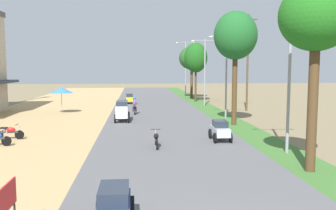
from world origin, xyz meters
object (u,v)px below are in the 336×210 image
Objects in this scene: median_tree_third at (196,58)px; utility_pole_near at (248,61)px; car_sedan_blue at (114,206)px; median_tree_fourth at (192,58)px; median_tree_nearest at (316,19)px; car_hatchback_yellow at (130,98)px; street_signboard at (7,201)px; streetlamp_mid at (226,70)px; median_tree_second at (236,37)px; streetlamp_farthest at (186,65)px; car_van_white at (122,110)px; motorbike_ahead_second at (156,138)px; streetlamp_near at (290,63)px; motorbike_ahead_third at (135,106)px; parked_motorbike_third at (9,132)px; streetlamp_far at (205,68)px; vendor_umbrella at (61,90)px; car_hatchback_silver at (220,130)px.

utility_pole_near is (3.69, -9.85, -0.59)m from median_tree_third.
car_sedan_blue is at bearing -114.44° from utility_pole_near.
median_tree_fourth is 42.78m from car_sedan_blue.
median_tree_nearest is 30.94m from car_hatchback_yellow.
streetlamp_mid is (11.16, 21.52, 3.17)m from street_signboard.
streetlamp_farthest is at bearing 89.43° from median_tree_second.
streetlamp_mid is 9.65m from car_van_white.
median_tree_nearest is at bearing -91.41° from streetlamp_mid.
median_tree_third is 37.49m from car_sedan_blue.
motorbike_ahead_second is (-6.57, -26.12, -5.11)m from median_tree_third.
median_tree_fourth is 0.88× the size of streetlamp_farthest.
car_van_white is at bearing 127.63° from streetlamp_near.
median_tree_second is (0.11, 12.50, 0.33)m from median_tree_nearest.
car_hatchback_yellow is at bearing 93.66° from motorbike_ahead_third.
utility_pole_near is 14.65m from car_van_white.
streetlamp_near reaches higher than motorbike_ahead_second.
median_tree_nearest is 11.07m from car_sedan_blue.
street_signboard reaches higher than parked_motorbike_third.
car_sedan_blue is 1.26× the size of motorbike_ahead_third.
median_tree_nearest is at bearing -90.88° from streetlamp_far.
vendor_umbrella is 8.48m from car_van_white.
car_van_white is 4.47m from motorbike_ahead_third.
car_van_white is at bearing -129.04° from streetlamp_far.
street_signboard is at bearing -118.78° from utility_pole_near.
streetlamp_far is 0.90× the size of streetlamp_farthest.
utility_pole_near is (3.51, -20.59, 0.21)m from streetlamp_farthest.
streetlamp_near is 27.64m from car_hatchback_yellow.
streetlamp_farthest is (-0.00, 15.94, 0.44)m from streetlamp_far.
parked_motorbike_third is 0.24× the size of median_tree_fourth.
motorbike_ahead_third is (-7.82, -11.94, -4.83)m from median_tree_third.
streetlamp_near reaches higher than parked_motorbike_third.
car_hatchback_silver reaches higher than car_sedan_blue.
streetlamp_mid is at bearing 27.26° from parked_motorbike_third.
median_tree_second is 4.33× the size of car_hatchback_silver.
parked_motorbike_third is at bearing -124.46° from motorbike_ahead_third.
utility_pole_near reaches higher than median_tree_second.
streetlamp_farthest reaches higher than car_van_white.
median_tree_second is at bearing -90.35° from median_tree_third.
median_tree_fourth is 33.37m from streetlamp_near.
car_hatchback_yellow is (-8.77, -7.40, -5.00)m from median_tree_fourth.
street_signboard is 14.54m from streetlamp_near.
median_tree_third reaches higher than car_sedan_blue.
car_hatchback_silver is (-2.38, 6.61, -5.75)m from median_tree_nearest.
median_tree_fourth is at bearing 89.24° from streetlamp_far.
streetlamp_farthest is (0.29, 29.52, -1.94)m from median_tree_second.
median_tree_third is 1.00× the size of streetlamp_far.
utility_pole_near is (3.51, 18.11, 0.38)m from streetlamp_near.
car_van_white is (6.67, 6.82, 0.47)m from parked_motorbike_third.
motorbike_ahead_third is at bearing -139.88° from streetlamp_far.
street_signboard is 26.40m from vendor_umbrella.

